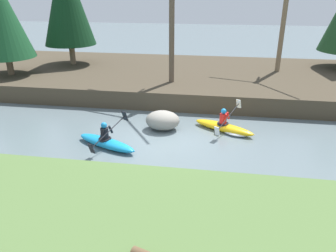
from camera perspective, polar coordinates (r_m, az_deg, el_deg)
The scene contains 8 objects.
ground_plane at distance 13.19m, azimuth -0.55°, elevation -2.41°, with size 90.00×90.00×0.00m, color slate.
riverbank_far at distance 20.55m, azimuth 3.19°, elevation 8.36°, with size 44.00×9.79×0.94m.
conifer_tree_far_left at distance 21.05m, azimuth -27.17°, elevation 16.70°, with size 3.14×3.14×5.56m.
bare_tree_upstream at distance 17.36m, azimuth 0.81°, elevation 19.24°, with size 4.16×4.11×7.61m.
bare_tree_mid_upstream at distance 20.90m, azimuth 19.82°, elevation 18.89°, with size 4.27×4.22×7.82m.
kayaker_lead at distance 14.06m, azimuth 10.09°, elevation -0.23°, with size 2.68×1.93×1.20m.
kayaker_middle at distance 12.73m, azimuth -10.64°, elevation -2.71°, with size 2.71×1.97×1.20m.
boulder_midstream at distance 14.01m, azimuth -0.95°, elevation 1.00°, with size 1.46×1.14×0.82m.
Camera 1 is at (1.99, -11.74, 5.67)m, focal length 35.00 mm.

